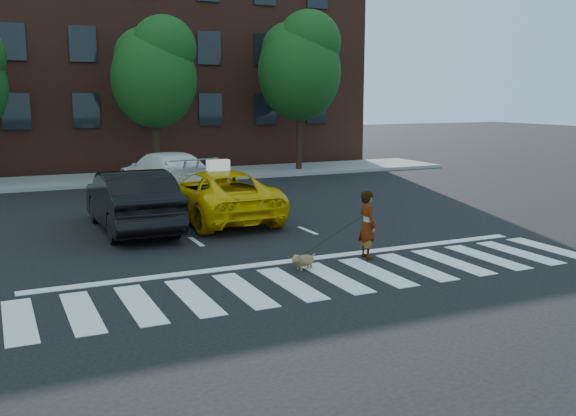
{
  "coord_description": "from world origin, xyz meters",
  "views": [
    {
      "loc": [
        -6.27,
        -11.08,
        3.69
      ],
      "look_at": [
        -0.01,
        2.25,
        1.1
      ],
      "focal_mm": 40.0,
      "sensor_mm": 36.0,
      "label": 1
    }
  ],
  "objects_px": {
    "tree_right": "(300,62)",
    "taxi": "(217,195)",
    "black_sedan": "(131,200)",
    "white_suv": "(165,172)",
    "tree_mid": "(155,68)",
    "dog": "(303,260)",
    "woman": "(367,225)"
  },
  "relations": [
    {
      "from": "tree_right",
      "to": "taxi",
      "type": "bearing_deg",
      "value": -127.54
    },
    {
      "from": "black_sedan",
      "to": "white_suv",
      "type": "distance_m",
      "value": 6.91
    },
    {
      "from": "tree_mid",
      "to": "taxi",
      "type": "height_order",
      "value": "tree_mid"
    },
    {
      "from": "taxi",
      "to": "white_suv",
      "type": "xyz_separation_m",
      "value": [
        -0.03,
        5.95,
        0.04
      ]
    },
    {
      "from": "tree_mid",
      "to": "dog",
      "type": "relative_size",
      "value": 11.45
    },
    {
      "from": "tree_mid",
      "to": "taxi",
      "type": "relative_size",
      "value": 1.31
    },
    {
      "from": "black_sedan",
      "to": "tree_right",
      "type": "bearing_deg",
      "value": -134.66
    },
    {
      "from": "tree_right",
      "to": "taxi",
      "type": "distance_m",
      "value": 13.39
    },
    {
      "from": "taxi",
      "to": "tree_mid",
      "type": "bearing_deg",
      "value": -95.53
    },
    {
      "from": "taxi",
      "to": "dog",
      "type": "xyz_separation_m",
      "value": [
        -0.16,
        -6.15,
        -0.55
      ]
    },
    {
      "from": "tree_mid",
      "to": "black_sedan",
      "type": "height_order",
      "value": "tree_mid"
    },
    {
      "from": "tree_mid",
      "to": "woman",
      "type": "relative_size",
      "value": 4.55
    },
    {
      "from": "tree_mid",
      "to": "black_sedan",
      "type": "xyz_separation_m",
      "value": [
        -3.3,
        -10.46,
        -4.01
      ]
    },
    {
      "from": "woman",
      "to": "tree_right",
      "type": "bearing_deg",
      "value": -15.75
    },
    {
      "from": "taxi",
      "to": "woman",
      "type": "bearing_deg",
      "value": 103.54
    },
    {
      "from": "taxi",
      "to": "tree_right",
      "type": "bearing_deg",
      "value": -129.17
    },
    {
      "from": "tree_right",
      "to": "dog",
      "type": "bearing_deg",
      "value": -115.92
    },
    {
      "from": "tree_mid",
      "to": "taxi",
      "type": "bearing_deg",
      "value": -93.9
    },
    {
      "from": "black_sedan",
      "to": "white_suv",
      "type": "bearing_deg",
      "value": -112.1
    },
    {
      "from": "taxi",
      "to": "white_suv",
      "type": "bearing_deg",
      "value": -91.32
    },
    {
      "from": "woman",
      "to": "dog",
      "type": "xyz_separation_m",
      "value": [
        -1.76,
        -0.25,
        -0.57
      ]
    },
    {
      "from": "tree_mid",
      "to": "tree_right",
      "type": "relative_size",
      "value": 0.92
    },
    {
      "from": "tree_right",
      "to": "dog",
      "type": "xyz_separation_m",
      "value": [
        -7.85,
        -16.14,
        -5.06
      ]
    },
    {
      "from": "tree_mid",
      "to": "dog",
      "type": "bearing_deg",
      "value": -93.0
    },
    {
      "from": "tree_mid",
      "to": "woman",
      "type": "distance_m",
      "value": 16.43
    },
    {
      "from": "tree_mid",
      "to": "woman",
      "type": "height_order",
      "value": "tree_mid"
    },
    {
      "from": "white_suv",
      "to": "dog",
      "type": "distance_m",
      "value": 12.11
    },
    {
      "from": "black_sedan",
      "to": "woman",
      "type": "height_order",
      "value": "black_sedan"
    },
    {
      "from": "tree_mid",
      "to": "woman",
      "type": "xyz_separation_m",
      "value": [
        0.92,
        -15.9,
        -4.07
      ]
    },
    {
      "from": "taxi",
      "to": "black_sedan",
      "type": "height_order",
      "value": "black_sedan"
    },
    {
      "from": "white_suv",
      "to": "tree_mid",
      "type": "bearing_deg",
      "value": -107.21
    },
    {
      "from": "black_sedan",
      "to": "tree_mid",
      "type": "bearing_deg",
      "value": -107.61
    }
  ]
}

